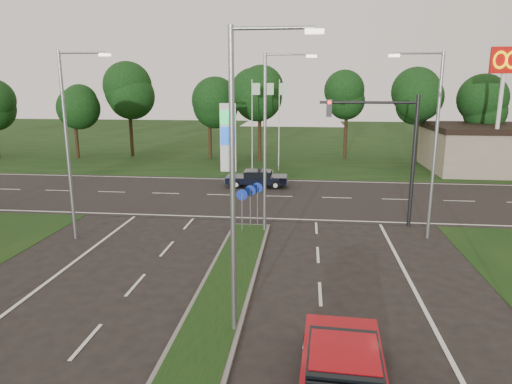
# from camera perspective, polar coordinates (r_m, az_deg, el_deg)

# --- Properties ---
(verge_far) EXTENTS (160.00, 50.00, 0.02)m
(verge_far) POSITION_cam_1_polar(r_m,az_deg,el_deg) (62.07, 3.68, 6.17)
(verge_far) COLOR black
(verge_far) RESTS_ON ground
(cross_road) EXTENTS (160.00, 12.00, 0.02)m
(cross_road) POSITION_cam_1_polar(r_m,az_deg,el_deg) (31.57, 0.96, -0.52)
(cross_road) COLOR black
(cross_road) RESTS_ON ground
(median_kerb) EXTENTS (2.00, 26.00, 0.12)m
(median_kerb) POSITION_cam_1_polar(r_m,az_deg,el_deg) (13.18, -7.86, -20.96)
(median_kerb) COLOR slate
(median_kerb) RESTS_ON ground
(streetlight_median_near) EXTENTS (2.53, 0.22, 9.00)m
(streetlight_median_near) POSITION_cam_1_polar(r_m,az_deg,el_deg) (12.91, -2.08, 2.65)
(streetlight_median_near) COLOR gray
(streetlight_median_near) RESTS_ON ground
(streetlight_median_far) EXTENTS (2.53, 0.22, 9.00)m
(streetlight_median_far) POSITION_cam_1_polar(r_m,az_deg,el_deg) (22.76, 1.62, 7.17)
(streetlight_median_far) COLOR gray
(streetlight_median_far) RESTS_ON ground
(streetlight_left_far) EXTENTS (2.53, 0.22, 9.00)m
(streetlight_left_far) POSITION_cam_1_polar(r_m,az_deg,el_deg) (23.51, -22.19, 6.41)
(streetlight_left_far) COLOR gray
(streetlight_left_far) RESTS_ON ground
(streetlight_right_far) EXTENTS (2.53, 0.22, 9.00)m
(streetlight_right_far) POSITION_cam_1_polar(r_m,az_deg,el_deg) (23.44, 21.12, 6.48)
(streetlight_right_far) COLOR gray
(streetlight_right_far) RESTS_ON ground
(traffic_signal) EXTENTS (5.10, 0.42, 7.00)m
(traffic_signal) POSITION_cam_1_polar(r_m,az_deg,el_deg) (25.08, 16.33, 6.22)
(traffic_signal) COLOR black
(traffic_signal) RESTS_ON ground
(median_signs) EXTENTS (1.16, 1.76, 2.38)m
(median_signs) POSITION_cam_1_polar(r_m,az_deg,el_deg) (23.83, -0.75, -0.78)
(median_signs) COLOR gray
(median_signs) RESTS_ON ground
(gas_pylon) EXTENTS (5.80, 1.26, 8.00)m
(gas_pylon) POSITION_cam_1_polar(r_m,az_deg,el_deg) (40.38, -3.19, 7.04)
(gas_pylon) COLOR silver
(gas_pylon) RESTS_ON ground
(mcdonalds_sign) EXTENTS (2.20, 0.47, 10.40)m
(mcdonalds_sign) POSITION_cam_1_polar(r_m,az_deg,el_deg) (41.40, 28.51, 12.32)
(mcdonalds_sign) COLOR silver
(mcdonalds_sign) RESTS_ON ground
(treeline_far) EXTENTS (6.00, 6.00, 9.90)m
(treeline_far) POSITION_cam_1_polar(r_m,az_deg,el_deg) (46.58, 3.02, 12.32)
(treeline_far) COLOR black
(treeline_far) RESTS_ON ground
(red_sedan) EXTENTS (2.27, 5.01, 1.35)m
(red_sedan) POSITION_cam_1_polar(r_m,az_deg,el_deg) (11.94, 10.83, -21.23)
(red_sedan) COLOR #97080E
(red_sedan) RESTS_ON ground
(navy_sedan) EXTENTS (4.60, 2.01, 1.25)m
(navy_sedan) POSITION_cam_1_polar(r_m,az_deg,el_deg) (34.40, 0.12, 1.76)
(navy_sedan) COLOR black
(navy_sedan) RESTS_ON ground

